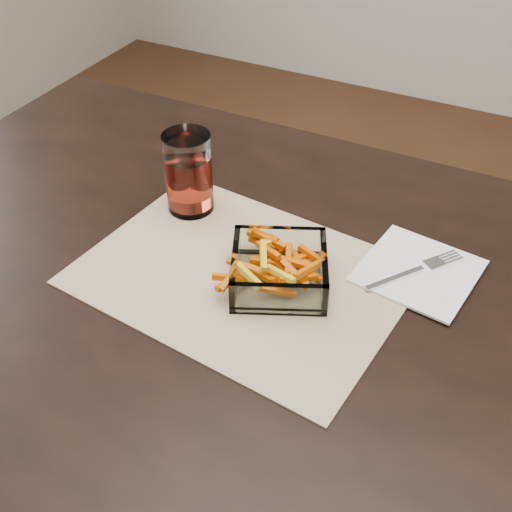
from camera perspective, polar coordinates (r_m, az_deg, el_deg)
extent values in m
cube|color=black|center=(0.88, 6.72, -6.01)|extent=(1.60, 0.90, 0.03)
cylinder|color=black|center=(1.66, -12.99, 1.39)|extent=(0.06, 0.06, 0.72)
cube|color=tan|center=(0.92, -1.20, -1.73)|extent=(0.48, 0.38, 0.00)
cube|color=white|center=(0.91, 2.04, -2.19)|extent=(0.17, 0.17, 0.01)
cube|color=white|center=(0.94, 2.12, 1.29)|extent=(0.12, 0.06, 0.05)
cube|color=white|center=(0.85, 2.01, -3.88)|extent=(0.12, 0.06, 0.05)
cube|color=white|center=(0.90, -1.86, -1.05)|extent=(0.06, 0.12, 0.05)
cube|color=white|center=(0.90, 6.00, -1.26)|extent=(0.06, 0.12, 0.05)
cylinder|color=white|center=(1.02, -6.01, 7.37)|extent=(0.08, 0.08, 0.13)
cylinder|color=red|center=(1.03, -5.96, 6.68)|extent=(0.07, 0.07, 0.09)
cube|color=white|center=(0.96, 14.24, -1.29)|extent=(0.18, 0.18, 0.00)
cube|color=silver|center=(0.93, 12.25, -1.92)|extent=(0.06, 0.08, 0.00)
cube|color=silver|center=(0.97, 15.56, -0.62)|extent=(0.03, 0.04, 0.00)
cube|color=silver|center=(0.99, 16.56, 0.20)|extent=(0.02, 0.03, 0.00)
cube|color=silver|center=(0.99, 16.78, 0.01)|extent=(0.02, 0.03, 0.00)
cube|color=silver|center=(0.98, 17.00, -0.19)|extent=(0.02, 0.03, 0.00)
cube|color=silver|center=(0.98, 17.22, -0.39)|extent=(0.02, 0.03, 0.00)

